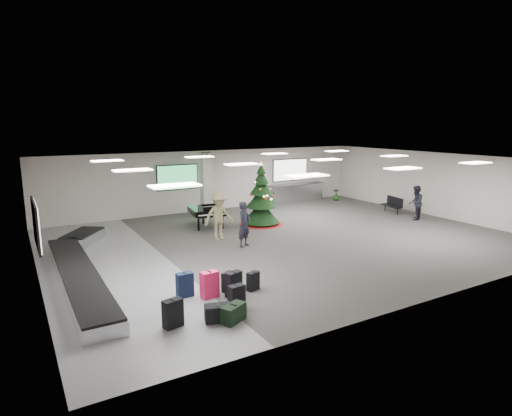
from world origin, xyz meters
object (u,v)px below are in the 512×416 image
baggage_carousel (79,267)px  traveler_a (244,224)px  service_counter (293,193)px  pink_suitcase (210,285)px  grand_piano (207,211)px  traveler_b (219,216)px  traveler_bench (416,203)px  potted_plant_left (271,199)px  christmas_tree (261,203)px  potted_plant_right (336,195)px  bench (393,204)px

baggage_carousel → traveler_a: (5.90, 0.01, 0.65)m
baggage_carousel → service_counter: (12.84, 6.73, 0.33)m
pink_suitcase → grand_piano: 8.09m
baggage_carousel → traveler_b: bearing=14.4°
traveler_bench → potted_plant_left: bearing=-85.4°
christmas_tree → potted_plant_right: 7.77m
pink_suitcase → baggage_carousel: bearing=119.2°
pink_suitcase → traveler_bench: traveler_bench is taller
grand_piano → potted_plant_right: grand_piano is taller
service_counter → traveler_a: bearing=-135.9°
traveler_b → potted_plant_right: traveler_b is taller
grand_piano → traveler_bench: traveler_bench is taller
traveler_a → traveler_bench: traveler_a is taller
service_counter → bench: size_ratio=2.92×
grand_piano → traveler_bench: size_ratio=1.18×
potted_plant_right → service_counter: bearing=161.4°
christmas_tree → traveler_a: size_ratio=1.69×
baggage_carousel → service_counter: bearing=27.7°
service_counter → bench: bearing=-61.5°
grand_piano → bench: grand_piano is taller
pink_suitcase → potted_plant_right: 15.96m
bench → potted_plant_left: potted_plant_left is taller
traveler_b → traveler_bench: bearing=-7.7°
service_counter → traveler_bench: 7.29m
baggage_carousel → bench: (15.63, 1.60, 0.26)m
potted_plant_right → traveler_a: bearing=-148.5°
christmas_tree → traveler_bench: christmas_tree is taller
grand_piano → traveler_a: traveler_a is taller
service_counter → traveler_b: traveler_b is taller
christmas_tree → potted_plant_right: size_ratio=4.13×
potted_plant_left → traveler_bench: bearing=-54.4°
traveler_b → pink_suitcase: bearing=-116.5°
pink_suitcase → grand_piano: size_ratio=0.38×
traveler_a → potted_plant_left: bearing=21.6°
baggage_carousel → bench: bench is taller
pink_suitcase → grand_piano: grand_piano is taller
grand_piano → baggage_carousel: bearing=-140.4°
traveler_a → baggage_carousel: bearing=151.4°
traveler_b → baggage_carousel: bearing=-164.3°
potted_plant_left → traveler_a: bearing=-129.7°
traveler_a → potted_plant_left: 7.80m
traveler_b → traveler_bench: size_ratio=1.15×
pink_suitcase → traveler_a: bearing=43.7°
potted_plant_left → baggage_carousel: bearing=-151.1°
service_counter → christmas_tree: 5.99m
pink_suitcase → bench: 13.97m
bench → potted_plant_right: 4.26m
christmas_tree → potted_plant_right: (7.13, 3.03, -0.65)m
baggage_carousel → pink_suitcase: (2.75, -3.80, 0.15)m
baggage_carousel → traveler_bench: (15.27, -0.13, 0.63)m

